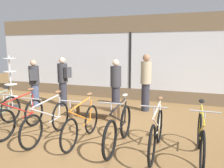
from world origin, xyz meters
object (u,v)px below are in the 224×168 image
Objects in this scene: customer_by_window at (63,80)px; customer_near_bench at (34,82)px; bicycle_center at (82,124)px; customer_near_rack at (146,81)px; display_bench at (95,106)px; bicycle_left at (20,117)px; bicycle_far_right at (201,138)px; bicycle_right at (156,132)px; accessory_rack at (11,86)px; bicycle_center_right at (119,128)px; customer_mid_floor at (116,84)px.

customer_near_bench is (-0.85, -0.46, -0.05)m from customer_by_window.
customer_near_rack is (0.86, 2.79, 0.58)m from bicycle_center.
display_bench is 0.77× the size of customer_near_rack.
customer_near_rack reaches higher than bicycle_left.
customer_by_window is (-0.35, 2.50, 0.53)m from bicycle_left.
bicycle_left is 4.01m from bicycle_far_right.
bicycle_center is 0.98× the size of bicycle_right.
customer_by_window is at bearing 98.02° from bicycle_left.
accessory_rack is at bearing -166.54° from customer_near_rack.
customer_by_window is at bearing 150.47° from bicycle_far_right.
customer_near_bench is at bearing 169.51° from display_bench.
accessory_rack is at bearing 158.68° from bicycle_center_right.
bicycle_right is at bearing 0.52° from bicycle_center_right.
accessory_rack is (-5.95, 1.73, 0.31)m from bicycle_far_right.
accessory_rack reaches higher than customer_by_window.
customer_mid_floor is at bearing -2.84° from customer_by_window.
bicycle_center is 2.39m from bicycle_far_right.
customer_near_rack is (1.22, 1.23, 0.62)m from display_bench.
bicycle_center_right is 3.76m from customer_by_window.
bicycle_center_right reaches higher than bicycle_left.
display_bench is at bearing -10.49° from customer_near_bench.
bicycle_right is at bearing 178.52° from bicycle_far_right.
customer_mid_floor is at bearing 66.60° from display_bench.
accessory_rack is 3.22m from display_bench.
customer_near_bench is (-1.20, 2.04, 0.48)m from bicycle_left.
bicycle_center is 1.02× the size of customer_mid_floor.
bicycle_right is 4.86m from customer_near_bench.
customer_by_window is (-3.56, 2.45, 0.51)m from bicycle_right.
bicycle_center is at bearing 1.06° from bicycle_left.
bicycle_center_right is 0.76m from bicycle_right.
customer_near_rack reaches higher than bicycle_center.
bicycle_right is 0.99× the size of bicycle_far_right.
bicycle_far_right is 5.60m from customer_near_bench.
bicycle_center is at bearing -89.65° from customer_mid_floor.
bicycle_center_right is 1.55m from bicycle_far_right.
customer_by_window is (-1.97, 2.47, 0.53)m from bicycle_center.
bicycle_center is at bearing -107.04° from customer_near_rack.
accessory_rack is 3.61m from customer_mid_floor.
bicycle_center_right reaches higher than bicycle_center.
customer_by_window is at bearing 177.16° from customer_mid_floor.
bicycle_far_right is 3.23m from customer_near_rack.
bicycle_left is 0.98× the size of bicycle_far_right.
customer_mid_floor is 1.03× the size of customer_near_bench.
customer_near_rack is 1.10× the size of customer_mid_floor.
customer_by_window is at bearing 138.80° from bicycle_center_right.
accessory_rack is 1.77m from customer_by_window.
bicycle_center is at bearing -179.94° from bicycle_far_right.
display_bench is at bearing -134.78° from customer_near_rack.
customer_near_rack is (4.42, 1.06, 0.24)m from accessory_rack.
customer_by_window is (-2.83, -0.32, -0.05)m from customer_near_rack.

